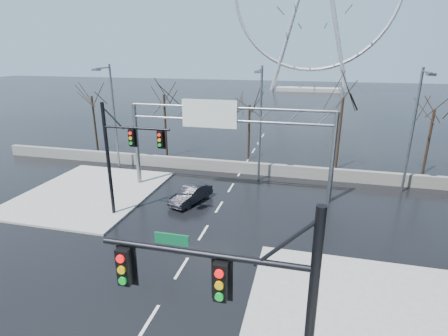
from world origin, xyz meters
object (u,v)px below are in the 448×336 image
(sign_gantry, at_px, (224,131))
(signal_mast_far, at_px, (122,151))
(car, at_px, (191,194))
(signal_mast_near, at_px, (255,315))

(sign_gantry, bearing_deg, signal_mast_far, -132.47)
(sign_gantry, relative_size, car, 4.13)
(signal_mast_near, relative_size, car, 2.02)
(signal_mast_near, relative_size, sign_gantry, 0.49)
(signal_mast_near, xyz_separation_m, car, (-7.47, 16.37, -4.22))
(sign_gantry, bearing_deg, car, -126.64)
(sign_gantry, bearing_deg, signal_mast_near, -73.81)
(signal_mast_near, xyz_separation_m, signal_mast_far, (-11.01, 13.00, -0.04))
(signal_mast_near, height_order, sign_gantry, signal_mast_near)
(sign_gantry, xyz_separation_m, car, (-1.95, -2.63, -4.53))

